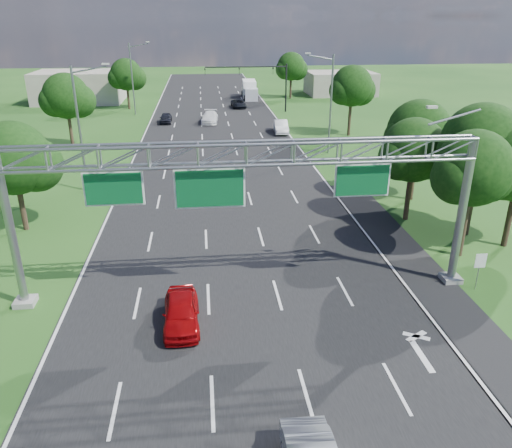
{
  "coord_description": "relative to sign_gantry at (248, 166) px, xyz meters",
  "views": [
    {
      "loc": [
        -1.75,
        -10.84,
        13.48
      ],
      "look_at": [
        0.93,
        13.86,
        3.1
      ],
      "focal_mm": 35.0,
      "sensor_mm": 36.0,
      "label": 1
    }
  ],
  "objects": [
    {
      "name": "box_truck",
      "position": [
        6.52,
        67.09,
        -5.47
      ],
      "size": [
        2.49,
        7.89,
        2.96
      ],
      "rotation": [
        0.0,
        0.0,
        -0.04
      ],
      "color": "white",
      "rests_on": "ground"
    },
    {
      "name": "streetlight_l_near",
      "position": [
        -11.63,
        18.0,
        -1.31
      ],
      "size": [
        2.97,
        0.22,
        10.16
      ],
      "color": "gray",
      "rests_on": "ground"
    },
    {
      "name": "tree_verge_lb",
      "position": [
        -16.25,
        33.04,
        -1.48
      ],
      "size": [
        5.76,
        4.8,
        8.06
      ],
      "color": "#2D2116",
      "rests_on": "ground"
    },
    {
      "name": "tree_verge_lc",
      "position": [
        -13.25,
        58.04,
        -1.92
      ],
      "size": [
        5.76,
        4.8,
        7.62
      ],
      "color": "#2D2116",
      "rests_on": "ground"
    },
    {
      "name": "tree_cluster_right",
      "position": [
        14.47,
        7.19,
        -1.58
      ],
      "size": [
        9.91,
        14.6,
        8.68
      ],
      "color": "#2D2116",
      "rests_on": "ground"
    },
    {
      "name": "road_flare",
      "position": [
        9.87,
        2.0,
        -6.89
      ],
      "size": [
        3.0,
        30.0,
        0.02
      ],
      "primitive_type": "cube",
      "color": "black",
      "rests_on": "ground"
    },
    {
      "name": "regulatory_sign",
      "position": [
        12.07,
        -1.02,
        -5.38
      ],
      "size": [
        0.6,
        0.08,
        2.1
      ],
      "color": "gray",
      "rests_on": "ground"
    },
    {
      "name": "tree_verge_rd",
      "position": [
        15.75,
        36.04,
        -1.26
      ],
      "size": [
        5.76,
        4.8,
        8.28
      ],
      "color": "#2D2116",
      "rests_on": "ground"
    },
    {
      "name": "tree_verge_la",
      "position": [
        -14.25,
        10.04,
        -2.13
      ],
      "size": [
        5.76,
        4.8,
        7.4
      ],
      "color": "#2D2116",
      "rests_on": "ground"
    },
    {
      "name": "car_queue_d",
      "position": [
        7.67,
        38.32,
        -6.13
      ],
      "size": [
        1.91,
        4.73,
        1.53
      ],
      "primitive_type": "imported",
      "rotation": [
        0.0,
        0.0,
        -0.06
      ],
      "color": "white",
      "rests_on": "ground"
    },
    {
      "name": "car_queue_b",
      "position": [
        3.83,
        57.33,
        -6.27
      ],
      "size": [
        2.34,
        4.57,
        1.23
      ],
      "primitive_type": "imported",
      "rotation": [
        0.0,
        0.0,
        0.07
      ],
      "color": "black",
      "rests_on": "ground"
    },
    {
      "name": "car_queue_a",
      "position": [
        -0.99,
        45.57,
        -6.15
      ],
      "size": [
        2.5,
        5.27,
        1.48
      ],
      "primitive_type": "imported",
      "rotation": [
        0.0,
        0.0,
        -0.08
      ],
      "color": "white",
      "rests_on": "ground"
    },
    {
      "name": "red_coupe",
      "position": [
        -3.42,
        -2.67,
        -6.19
      ],
      "size": [
        1.78,
        4.18,
        1.41
      ],
      "primitive_type": "imported",
      "rotation": [
        0.0,
        0.0,
        0.03
      ],
      "color": "#960609",
      "rests_on": "ground"
    },
    {
      "name": "building_right",
      "position": [
        23.67,
        70.0,
        -4.89
      ],
      "size": [
        12.0,
        9.0,
        4.0
      ],
      "primitive_type": "cube",
      "color": "gray",
      "rests_on": "ground"
    },
    {
      "name": "building_left",
      "position": [
        -22.33,
        66.0,
        -4.39
      ],
      "size": [
        14.0,
        10.0,
        5.0
      ],
      "primitive_type": "cube",
      "color": "gray",
      "rests_on": "ground"
    },
    {
      "name": "sign_gantry",
      "position": [
        0.0,
        0.0,
        0.0
      ],
      "size": [
        23.5,
        1.0,
        9.56
      ],
      "color": "gray",
      "rests_on": "ground"
    },
    {
      "name": "road",
      "position": [
        -0.33,
        18.0,
        -6.89
      ],
      "size": [
        18.0,
        180.0,
        0.02
      ],
      "primitive_type": "cube",
      "color": "black",
      "rests_on": "ground"
    },
    {
      "name": "streetlight_r_mid",
      "position": [
        10.97,
        28.0,
        -1.31
      ],
      "size": [
        2.97,
        0.22,
        10.16
      ],
      "color": "gray",
      "rests_on": "ground"
    },
    {
      "name": "tree_verge_re",
      "position": [
        13.75,
        66.04,
        -1.7
      ],
      "size": [
        5.76,
        4.8,
        7.84
      ],
      "color": "#2D2116",
      "rests_on": "ground"
    },
    {
      "name": "car_queue_c",
      "position": [
        -6.95,
        46.13,
        -6.24
      ],
      "size": [
        1.59,
        3.86,
        1.31
      ],
      "primitive_type": "imported",
      "rotation": [
        0.0,
        0.0,
        -0.01
      ],
      "color": "black",
      "rests_on": "ground"
    },
    {
      "name": "streetlight_l_far",
      "position": [
        -11.63,
        53.0,
        -1.31
      ],
      "size": [
        2.97,
        0.22,
        10.16
      ],
      "color": "gray",
      "rests_on": "ground"
    },
    {
      "name": "traffic_signal",
      "position": [
        7.15,
        53.0,
        -1.72
      ],
      "size": [
        12.21,
        0.24,
        7.0
      ],
      "color": "black",
      "rests_on": "ground"
    },
    {
      "name": "ground",
      "position": [
        -0.33,
        18.0,
        -6.89
      ],
      "size": [
        220.0,
        220.0,
        0.0
      ],
      "primitive_type": "plane",
      "color": "#1B4615",
      "rests_on": "ground"
    }
  ]
}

